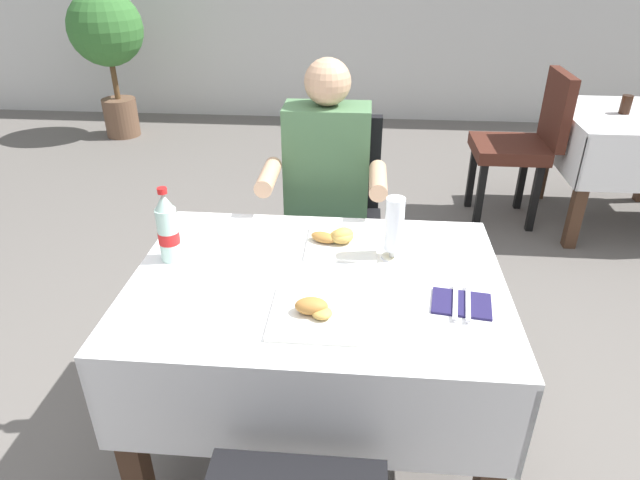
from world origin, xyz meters
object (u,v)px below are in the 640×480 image
Objects in this scene: plate_far_diner at (340,240)px; potted_plant_corner at (107,39)px; cola_bottle_primary at (168,229)px; chair_far_diner_seat at (333,214)px; napkin_cutlery_set at (461,303)px; seated_diner_far at (326,192)px; background_dining_table at (628,143)px; main_dining_table at (317,320)px; beer_glass_left at (394,227)px; background_table_tumbler at (626,104)px; plate_near_camera at (315,312)px; background_chair_left at (525,139)px.

potted_plant_corner reaches higher than plate_far_diner.
potted_plant_corner is (-1.68, 3.42, 0.04)m from cola_bottle_primary.
chair_far_diner_seat is 4.97× the size of napkin_cutlery_set.
background_dining_table is at bearing 35.39° from seated_diner_far.
main_dining_table is 4.56× the size of cola_bottle_primary.
seated_diner_far reaches higher than cola_bottle_primary.
cola_bottle_primary is 0.30× the size of background_dining_table.
background_table_tumbler is at bearing 51.69° from beer_glass_left.
seated_diner_far is (-0.03, 0.71, 0.15)m from main_dining_table.
potted_plant_corner is at bearing 129.14° from chair_far_diner_seat.
cola_bottle_primary is 2.34× the size of background_table_tumbler.
napkin_cutlery_set is at bearing -121.07° from background_table_tumbler.
plate_far_diner is 0.94× the size of cola_bottle_primary.
beer_glass_left is (0.26, -0.57, 0.14)m from seated_diner_far.
background_table_tumbler is at bearing -21.27° from potted_plant_corner.
cola_bottle_primary is at bearing -165.51° from plate_far_diner.
plate_near_camera is 2.81m from background_dining_table.
plate_far_diner is 0.25× the size of background_chair_left.
background_chair_left is (1.17, 1.27, -0.16)m from seated_diner_far.
plate_near_camera is 2.47m from background_chair_left.
potted_plant_corner reaches higher than napkin_cutlery_set.
chair_far_diner_seat is 4.02× the size of plate_far_diner.
background_dining_table is at bearing 46.00° from plate_far_diner.
potted_plant_corner is (-3.94, 1.51, 0.34)m from background_dining_table.
beer_glass_left is at bearing 30.90° from main_dining_table.
chair_far_diner_seat and background_chair_left have the same top height.
chair_far_diner_seat is 1.04m from napkin_cutlery_set.
napkin_cutlery_set is (0.92, -0.18, -0.11)m from cola_bottle_primary.
cola_bottle_primary is (-0.49, -0.75, 0.29)m from chair_far_diner_seat.
napkin_cutlery_set is 0.15× the size of potted_plant_corner.
napkin_cutlery_set reaches higher than main_dining_table.
background_chair_left is (1.63, 1.91, -0.29)m from cola_bottle_primary.
plate_near_camera is at bearing -123.32° from beer_glass_left.
background_table_tumbler is at bearing 58.93° from napkin_cutlery_set.
chair_far_diner_seat is 3.46m from potted_plant_corner.
potted_plant_corner reaches higher than background_chair_left.
chair_far_diner_seat is at bearing -145.47° from background_table_tumbler.
background_chair_left is (0.90, 1.84, -0.29)m from beer_glass_left.
background_table_tumbler is 0.08× the size of potted_plant_corner.
background_chair_left reaches higher than beer_glass_left.
chair_far_diner_seat is at bearing -134.35° from background_chair_left.
plate_near_camera reaches higher than napkin_cutlery_set.
chair_far_diner_seat is 8.82× the size of background_table_tumbler.
main_dining_table is 6.01× the size of napkin_cutlery_set.
cola_bottle_primary is (-0.49, 0.07, 0.28)m from main_dining_table.
background_table_tumbler is at bearing 179.55° from background_dining_table.
background_table_tumbler is at bearing 0.06° from background_chair_left.
cola_bottle_primary is at bearing -139.78° from background_dining_table.
background_dining_table is (1.53, 1.84, -0.30)m from beer_glass_left.
main_dining_table is at bearing 93.01° from plate_near_camera.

